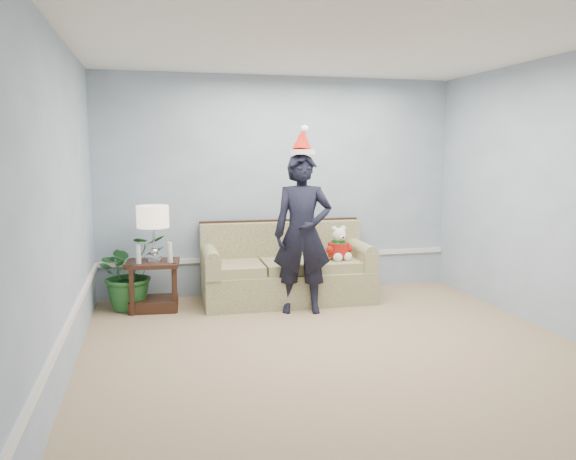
{
  "coord_description": "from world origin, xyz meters",
  "views": [
    {
      "loc": [
        -1.57,
        -4.36,
        1.78
      ],
      "look_at": [
        -0.13,
        1.55,
        0.93
      ],
      "focal_mm": 35.0,
      "sensor_mm": 36.0,
      "label": 1
    }
  ],
  "objects_px": {
    "sofa": "(286,273)",
    "houseplant": "(130,272)",
    "man": "(303,234)",
    "side_table": "(154,291)",
    "table_lamp": "(153,219)",
    "teddy_bear": "(339,247)"
  },
  "relations": [
    {
      "from": "side_table",
      "to": "table_lamp",
      "type": "bearing_deg",
      "value": -45.03
    },
    {
      "from": "table_lamp",
      "to": "houseplant",
      "type": "xyz_separation_m",
      "value": [
        -0.27,
        0.12,
        -0.61
      ]
    },
    {
      "from": "side_table",
      "to": "man",
      "type": "relative_size",
      "value": 0.35
    },
    {
      "from": "sofa",
      "to": "houseplant",
      "type": "distance_m",
      "value": 1.82
    },
    {
      "from": "side_table",
      "to": "table_lamp",
      "type": "distance_m",
      "value": 0.82
    },
    {
      "from": "sofa",
      "to": "man",
      "type": "bearing_deg",
      "value": -83.22
    },
    {
      "from": "table_lamp",
      "to": "sofa",
      "type": "bearing_deg",
      "value": 3.19
    },
    {
      "from": "teddy_bear",
      "to": "table_lamp",
      "type": "bearing_deg",
      "value": 168.62
    },
    {
      "from": "side_table",
      "to": "teddy_bear",
      "type": "distance_m",
      "value": 2.21
    },
    {
      "from": "teddy_bear",
      "to": "man",
      "type": "bearing_deg",
      "value": -154.75
    },
    {
      "from": "sofa",
      "to": "teddy_bear",
      "type": "distance_m",
      "value": 0.7
    },
    {
      "from": "sofa",
      "to": "man",
      "type": "distance_m",
      "value": 0.77
    },
    {
      "from": "houseplant",
      "to": "man",
      "type": "relative_size",
      "value": 0.49
    },
    {
      "from": "sofa",
      "to": "table_lamp",
      "type": "bearing_deg",
      "value": -175.67
    },
    {
      "from": "teddy_bear",
      "to": "houseplant",
      "type": "bearing_deg",
      "value": 165.96
    },
    {
      "from": "houseplant",
      "to": "teddy_bear",
      "type": "bearing_deg",
      "value": -4.63
    },
    {
      "from": "side_table",
      "to": "table_lamp",
      "type": "xyz_separation_m",
      "value": [
        0.02,
        -0.02,
        0.82
      ]
    },
    {
      "from": "man",
      "to": "side_table",
      "type": "bearing_deg",
      "value": 175.36
    },
    {
      "from": "man",
      "to": "table_lamp",
      "type": "bearing_deg",
      "value": 175.77
    },
    {
      "from": "side_table",
      "to": "houseplant",
      "type": "relative_size",
      "value": 0.73
    },
    {
      "from": "side_table",
      "to": "man",
      "type": "distance_m",
      "value": 1.81
    },
    {
      "from": "sofa",
      "to": "teddy_bear",
      "type": "height_order",
      "value": "sofa"
    }
  ]
}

